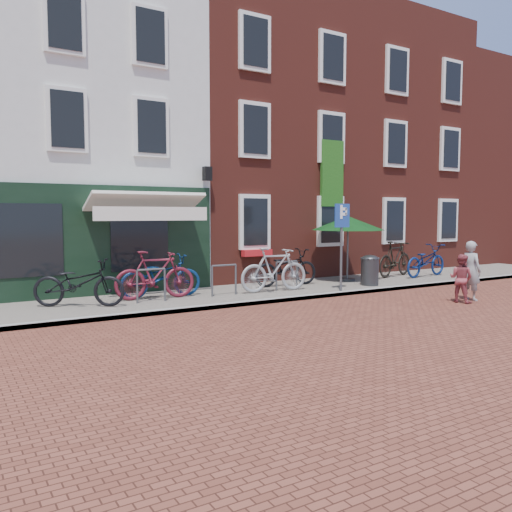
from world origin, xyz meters
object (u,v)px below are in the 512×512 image
woman (471,271)px  parasol (348,221)px  parking_sign (342,231)px  bicycle_0 (79,283)px  bicycle_3 (274,270)px  bicycle_4 (286,267)px  bicycle_6 (426,261)px  bicycle_5 (395,259)px  bicycle_1 (155,275)px  bicycle_2 (161,276)px  boy (461,278)px  litter_bin (370,269)px

woman → parasol: bearing=7.9°
parking_sign → bicycle_0: size_ratio=1.16×
bicycle_0 → parasol: bearing=-57.4°
bicycle_0 → bicycle_3: bearing=-64.2°
parking_sign → bicycle_4: (-0.73, 1.65, -1.13)m
bicycle_6 → parasol: bearing=72.6°
parasol → bicycle_5: (2.16, 0.02, -1.32)m
parking_sign → bicycle_1: (-4.93, 1.35, -1.06)m
woman → bicycle_4: bearing=35.1°
bicycle_0 → bicycle_2: 2.13m
boy → bicycle_1: size_ratio=0.60×
litter_bin → bicycle_6: size_ratio=0.46×
bicycle_2 → bicycle_3: 3.11m
parasol → bicycle_1: size_ratio=1.14×
boy → bicycle_3: size_ratio=0.60×
woman → bicycle_1: size_ratio=0.76×
litter_bin → bicycle_3: bearing=173.0°
litter_bin → bicycle_2: size_ratio=0.46×
bicycle_5 → bicycle_6: size_ratio=0.97×
litter_bin → boy: boy is taller
boy → parking_sign: bearing=19.2°
parasol → bicycle_5: parasol is taller
parking_sign → bicycle_1: bearing=164.7°
parasol → parking_sign: bearing=-135.4°
parking_sign → bicycle_4: 2.13m
bicycle_2 → bicycle_5: (8.50, 0.09, 0.06)m
bicycle_0 → bicycle_5: 10.61m
bicycle_2 → parasol: bearing=-84.9°
boy → bicycle_6: boy is taller
parasol → bicycle_1: parasol is taller
bicycle_3 → bicycle_6: bicycle_3 is taller
parasol → bicycle_0: 8.57m
bicycle_6 → bicycle_0: bearing=81.8°
woman → boy: 0.56m
bicycle_3 → bicycle_4: bicycle_3 is taller
bicycle_1 → bicycle_5: bearing=-82.1°
woman → boy: size_ratio=1.26×
bicycle_4 → bicycle_3: bearing=132.2°
parasol → boy: 4.44m
bicycle_2 → bicycle_6: same height
litter_bin → parasol: 1.84m
bicycle_4 → bicycle_6: (5.41, -0.58, 0.00)m
bicycle_2 → bicycle_3: size_ratio=1.03×
bicycle_4 → bicycle_5: (4.52, -0.02, 0.06)m
woman → boy: bearing=101.2°
bicycle_1 → bicycle_4: bicycle_1 is taller
parking_sign → bicycle_4: bearing=113.8°
bicycle_3 → bicycle_4: 1.24m
bicycle_3 → bicycle_6: 6.36m
woman → bicycle_6: 4.32m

